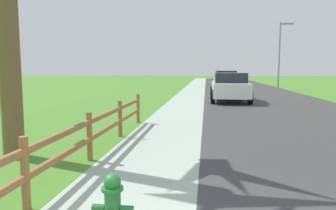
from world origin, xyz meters
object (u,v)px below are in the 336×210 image
parked_suv_white (230,87)px  parked_car_black (222,79)px  fire_hydrant (112,207)px  parked_car_beige (225,80)px  street_lamp (281,49)px

parked_suv_white → parked_car_black: parked_suv_white is taller
fire_hydrant → parked_car_beige: parked_car_beige is taller
parked_car_black → street_lamp: size_ratio=0.74×
parked_car_black → street_lamp: (4.68, -5.83, 2.76)m
fire_hydrant → parked_suv_white: 15.24m
fire_hydrant → parked_suv_white: parked_suv_white is taller
street_lamp → parked_car_beige: bearing=-164.6°
fire_hydrant → parked_car_beige: bearing=84.1°
fire_hydrant → parked_car_beige: size_ratio=0.14×
parked_suv_white → parked_car_black: bearing=88.7°
fire_hydrant → parked_car_black: size_ratio=0.17×
parked_car_black → street_lamp: 7.97m
parked_suv_white → parked_car_beige: 9.55m
street_lamp → parked_car_black: bearing=128.7°
parked_car_black → parked_suv_white: bearing=-91.3°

